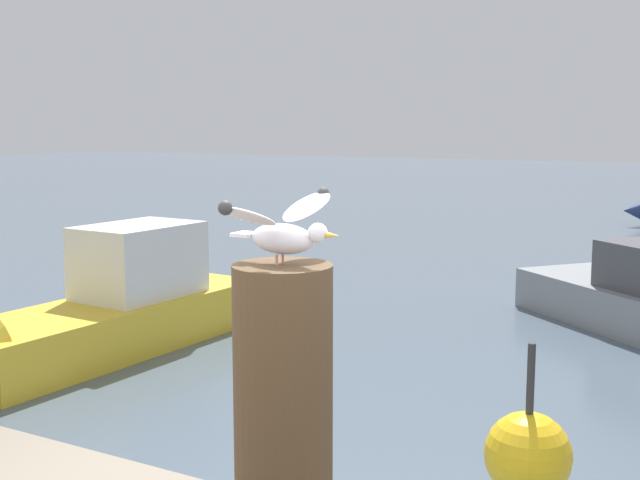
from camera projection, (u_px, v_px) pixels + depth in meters
mooring_post at (283, 409)px, 2.68m from camera, size 0.33×0.33×0.98m
seagull at (283, 228)px, 2.59m from camera, size 0.39×0.62×0.23m
boat_yellow at (82, 320)px, 9.26m from camera, size 1.48×5.07×1.72m
channel_buoy at (527, 472)px, 5.18m from camera, size 0.56×0.56×1.33m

